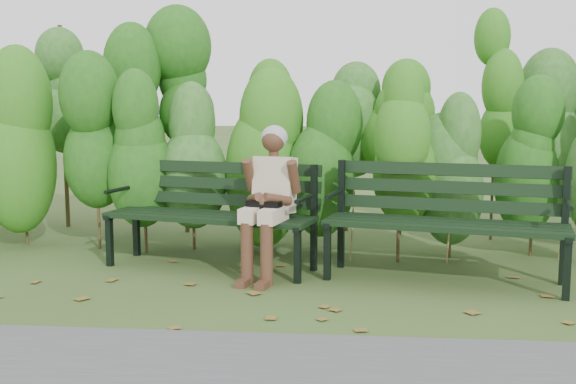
{
  "coord_description": "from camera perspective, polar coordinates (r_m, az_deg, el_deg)",
  "views": [
    {
      "loc": [
        0.48,
        -5.03,
        1.46
      ],
      "look_at": [
        0.0,
        0.35,
        0.75
      ],
      "focal_mm": 42.0,
      "sensor_mm": 36.0,
      "label": 1
    }
  ],
  "objects": [
    {
      "name": "ground",
      "position": [
        5.26,
        -0.34,
        -8.63
      ],
      "size": [
        80.0,
        80.0,
        0.0
      ],
      "primitive_type": "plane",
      "color": "#3C4821"
    },
    {
      "name": "hedge_band",
      "position": [
        6.91,
        1.12,
        5.81
      ],
      "size": [
        11.04,
        1.67,
        2.42
      ],
      "color": "#47381E",
      "rests_on": "ground"
    },
    {
      "name": "leaf_litter",
      "position": [
        5.12,
        -0.83,
        -9.05
      ],
      "size": [
        5.89,
        2.25,
        0.01
      ],
      "color": "brown",
      "rests_on": "ground"
    },
    {
      "name": "bench_left",
      "position": [
        6.08,
        -6.24,
        -1.15
      ],
      "size": [
        1.97,
        1.05,
        0.94
      ],
      "color": "black",
      "rests_on": "ground"
    },
    {
      "name": "bench_right",
      "position": [
        5.72,
        13.23,
        -1.66
      ],
      "size": [
        2.03,
        1.06,
        0.97
      ],
      "color": "black",
      "rests_on": "ground"
    },
    {
      "name": "seated_woman",
      "position": [
        5.64,
        -1.6,
        0.08
      ],
      "size": [
        0.52,
        0.76,
        1.28
      ],
      "color": "#C3AE95",
      "rests_on": "ground"
    }
  ]
}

